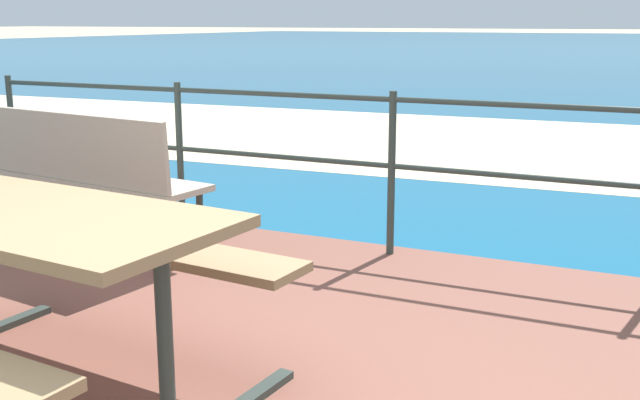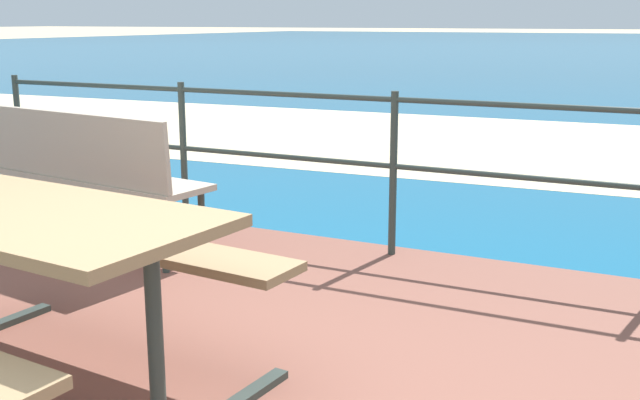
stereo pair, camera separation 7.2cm
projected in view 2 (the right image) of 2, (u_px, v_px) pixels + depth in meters
The scene contains 4 objects.
beach_strip at pixel (542, 147), 8.77m from camera, with size 54.00×4.71×0.01m, color beige.
picnic_table at pixel (6, 252), 2.67m from camera, with size 1.72×1.50×0.74m.
park_bench at pixel (86, 166), 4.58m from camera, with size 1.60×0.61×0.84m.
railing_fence at pixel (394, 151), 4.45m from camera, with size 5.94×0.04×0.96m.
Camera 2 is at (1.55, -1.70, 1.42)m, focal length 43.52 mm.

